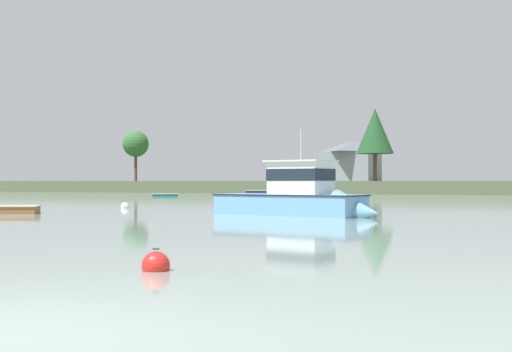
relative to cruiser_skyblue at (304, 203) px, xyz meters
name	(u,v)px	position (x,y,z in m)	size (l,w,h in m)	color
cruiser_skyblue	(304,203)	(0.00, 0.00, 0.00)	(7.94, 3.72, 4.40)	#669ECC
dinghy_wood	(3,211)	(-13.16, -3.39, -0.42)	(3.39, 2.56, 0.51)	brown
dinghy_navy	(263,193)	(-20.63, 45.63, -0.39)	(3.98, 2.47, 0.66)	navy
dinghy_teal	(165,196)	(-25.32, 32.21, -0.45)	(2.70, 2.41, 0.39)	#196B70
mooring_buoy_white	(125,206)	(-12.13, 4.96, -0.47)	(0.47, 0.47, 0.52)	white
mooring_buoy_red	(156,266)	(4.05, -19.02, -0.47)	(0.47, 0.47, 0.52)	red
shore_tree_inland_a	(375,131)	(-12.18, 62.84, 7.34)	(4.76, 4.76, 9.32)	brown
shore_tree_inland_c	(136,144)	(-55.72, 75.22, 7.11)	(4.34, 4.34, 8.37)	brown
cottage_near_water	(351,160)	(-19.26, 77.13, 4.06)	(7.90, 9.20, 6.01)	gray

